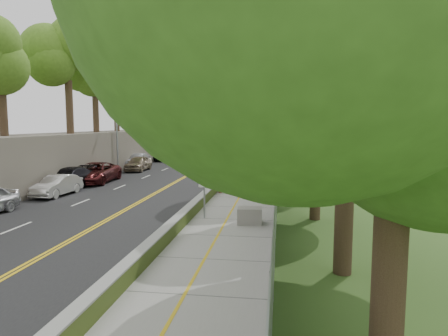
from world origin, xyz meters
The scene contains 25 objects.
ground centered at (0.00, 0.00, 0.00)m, with size 140.00×140.00×0.00m, color #33511E.
road centered at (-5.40, 15.00, 0.02)m, with size 11.20×66.00×0.04m, color black.
sidewalk centered at (2.55, 15.00, 0.03)m, with size 4.20×66.00×0.05m, color gray.
jersey_barrier centered at (0.25, 15.00, 0.30)m, with size 0.42×66.00×0.60m, color #9FD332.
rock_embankment centered at (-13.50, 15.00, 2.00)m, with size 5.00×66.00×4.00m, color #595147.
chainlink_fence centered at (4.65, 15.00, 1.00)m, with size 0.04×66.00×2.00m, color slate.
trees_embankment centered at (-13.00, 15.00, 10.50)m, with size 6.40×66.00×13.00m, color #578724, non-canonical shape.
trees_fenceside centered at (7.00, 15.00, 7.00)m, with size 7.00×66.00×14.00m, color #528A30, non-canonical shape.
streetlight centered at (-10.46, 14.00, 4.64)m, with size 2.52×0.22×8.00m.
signpost centered at (1.05, -3.02, 1.96)m, with size 0.62×0.09×3.10m.
construction_barrel centered at (4.30, 22.70, 0.48)m, with size 0.52×0.52×0.86m, color #C93F0F.
concrete_block centered at (3.40, -3.77, 0.44)m, with size 1.17×0.87×0.78m, color slate.
car_1 centered at (-9.90, 2.01, 0.73)m, with size 1.45×4.16×1.37m, color silver.
car_2 centered at (-10.09, 7.99, 0.85)m, with size 2.70×5.86×1.63m, color #501819.
car_3 centered at (-10.60, 4.58, 0.82)m, with size 2.20×5.40×1.57m, color black.
car_4 centered at (-9.53, 16.42, 0.80)m, with size 1.80×4.49×1.53m, color gray.
car_5 centered at (-10.60, 18.76, 0.82)m, with size 1.64×4.71×1.55m, color #AEAFB5.
car_6 centered at (-10.02, 28.00, 0.79)m, with size 2.49×5.40×1.50m, color black.
car_7 centered at (-10.60, 31.24, 0.79)m, with size 2.11×5.18×1.50m, color #9A2C36.
car_8 centered at (-9.37, 40.99, 0.81)m, with size 1.81×4.49×1.53m, color silver.
painter_0 centered at (0.75, 7.74, 0.83)m, with size 0.77×0.50×1.57m, color gold.
painter_1 centered at (0.75, 6.57, 0.90)m, with size 0.62×0.41×1.70m, color white.
painter_2 centered at (0.75, 9.40, 0.91)m, with size 0.84×0.65×1.73m, color black.
painter_3 centered at (0.75, 4.56, 0.99)m, with size 1.21×0.70×1.88m, color brown.
person_far centered at (4.20, 22.94, 0.90)m, with size 1.00×0.42×1.70m, color black.
Camera 1 is at (4.79, -22.46, 4.81)m, focal length 32.00 mm.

